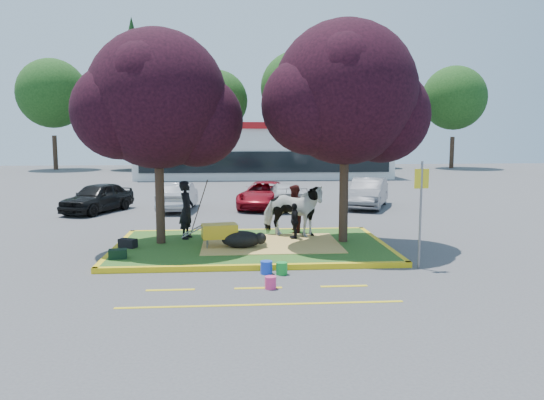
{
  "coord_description": "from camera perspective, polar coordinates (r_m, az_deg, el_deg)",
  "views": [
    {
      "loc": [
        -0.58,
        -16.01,
        3.52
      ],
      "look_at": [
        0.67,
        0.5,
        1.45
      ],
      "focal_mm": 35.0,
      "sensor_mm": 36.0,
      "label": 1
    }
  ],
  "objects": [
    {
      "name": "tree_purple_right",
      "position": [
        16.6,
        7.98,
        10.65
      ],
      "size": [
        5.3,
        4.4,
        6.82
      ],
      "color": "black",
      "rests_on": "median_island"
    },
    {
      "name": "car_white",
      "position": [
        25.19,
        1.45,
        0.48
      ],
      "size": [
        1.79,
        4.2,
        1.21
      ],
      "primitive_type": "imported",
      "rotation": [
        0.0,
        0.0,
        3.17
      ],
      "color": "silver",
      "rests_on": "ground"
    },
    {
      "name": "tree_purple_left",
      "position": [
        16.56,
        -12.16,
        9.88
      ],
      "size": [
        5.06,
        4.2,
        6.51
      ],
      "color": "black",
      "rests_on": "median_island"
    },
    {
      "name": "bucket_blue",
      "position": [
        13.5,
        -0.61,
        -7.27
      ],
      "size": [
        0.38,
        0.38,
        0.33
      ],
      "primitive_type": "cylinder",
      "rotation": [
        0.0,
        0.0,
        -0.26
      ],
      "color": "blue",
      "rests_on": "ground"
    },
    {
      "name": "visitor_a",
      "position": [
        18.09,
        2.39,
        -0.96
      ],
      "size": [
        0.74,
        0.89,
        1.65
      ],
      "primitive_type": "imported",
      "rotation": [
        0.0,
        0.0,
        -1.72
      ],
      "color": "#3F1412",
      "rests_on": "median_island"
    },
    {
      "name": "fire_lane_long",
      "position": [
        11.2,
        -1.17,
        -11.19
      ],
      "size": [
        6.0,
        0.1,
        0.01
      ],
      "primitive_type": "cube",
      "color": "yellow",
      "rests_on": "ground"
    },
    {
      "name": "straw_bedding",
      "position": [
        16.4,
        -0.13,
        -4.71
      ],
      "size": [
        4.2,
        3.0,
        0.01
      ],
      "primitive_type": "cube",
      "color": "#E1BA5C",
      "rests_on": "median_island"
    },
    {
      "name": "car_silver",
      "position": [
        24.91,
        -10.08,
        0.4
      ],
      "size": [
        1.63,
        4.03,
        1.3
      ],
      "primitive_type": "imported",
      "rotation": [
        0.0,
        0.0,
        3.08
      ],
      "color": "#999CA0",
      "rests_on": "ground"
    },
    {
      "name": "curb_right",
      "position": [
        17.03,
        11.67,
        -4.7
      ],
      "size": [
        0.16,
        5.3,
        0.15
      ],
      "primitive_type": "cube",
      "color": "yellow",
      "rests_on": "ground"
    },
    {
      "name": "bucket_green",
      "position": [
        13.45,
        1.06,
        -7.37
      ],
      "size": [
        0.3,
        0.3,
        0.31
      ],
      "primitive_type": "cylinder",
      "rotation": [
        0.0,
        0.0,
        0.05
      ],
      "color": "#17962F",
      "rests_on": "ground"
    },
    {
      "name": "visitor_b",
      "position": [
        17.09,
        2.42,
        -2.27
      ],
      "size": [
        0.35,
        0.71,
        1.16
      ],
      "primitive_type": "imported",
      "rotation": [
        0.0,
        0.0,
        -1.47
      ],
      "color": "black",
      "rests_on": "median_island"
    },
    {
      "name": "ground",
      "position": [
        16.4,
        -2.23,
        -5.27
      ],
      "size": [
        90.0,
        90.0,
        0.0
      ],
      "primitive_type": "plane",
      "color": "#424244",
      "rests_on": "ground"
    },
    {
      "name": "median_island",
      "position": [
        16.39,
        -2.23,
        -5.01
      ],
      "size": [
        8.0,
        5.0,
        0.15
      ],
      "primitive_type": "cube",
      "color": "#225119",
      "rests_on": "ground"
    },
    {
      "name": "curb_far",
      "position": [
        18.92,
        -2.52,
        -3.37
      ],
      "size": [
        8.3,
        0.16,
        0.15
      ],
      "primitive_type": "cube",
      "color": "yellow",
      "rests_on": "ground"
    },
    {
      "name": "car_black",
      "position": [
        25.14,
        -18.26,
        0.26
      ],
      "size": [
        3.02,
        4.24,
        1.34
      ],
      "primitive_type": "imported",
      "rotation": [
        0.0,
        0.0,
        -0.41
      ],
      "color": "black",
      "rests_on": "ground"
    },
    {
      "name": "fire_lane_stripe_b",
      "position": [
        12.34,
        -1.49,
        -9.44
      ],
      "size": [
        1.1,
        0.12,
        0.01
      ],
      "primitive_type": "cube",
      "color": "yellow",
      "rests_on": "ground"
    },
    {
      "name": "calf",
      "position": [
        15.82,
        -3.32,
        -4.24
      ],
      "size": [
        1.34,
        1.06,
        0.51
      ],
      "primitive_type": "ellipsoid",
      "rotation": [
        0.0,
        0.0,
        0.39
      ],
      "color": "black",
      "rests_on": "median_island"
    },
    {
      "name": "curb_near",
      "position": [
        13.88,
        -1.83,
        -7.25
      ],
      "size": [
        8.3,
        0.16,
        0.15
      ],
      "primitive_type": "cube",
      "color": "yellow",
      "rests_on": "ground"
    },
    {
      "name": "cow",
      "position": [
        17.39,
        2.23,
        -1.15
      ],
      "size": [
        2.25,
        1.52,
        1.74
      ],
      "primitive_type": "imported",
      "rotation": [
        0.0,
        0.0,
        1.26
      ],
      "color": "white",
      "rests_on": "median_island"
    },
    {
      "name": "car_grey",
      "position": [
        25.85,
        10.28,
        0.77
      ],
      "size": [
        3.0,
        4.53,
        1.41
      ],
      "primitive_type": "imported",
      "rotation": [
        0.0,
        0.0,
        -0.39
      ],
      "color": "#585A60",
      "rests_on": "ground"
    },
    {
      "name": "wheelbarrow",
      "position": [
        15.9,
        -5.63,
        -3.37
      ],
      "size": [
        1.87,
        0.77,
        0.7
      ],
      "rotation": [
        0.0,
        0.0,
        0.16
      ],
      "color": "black",
      "rests_on": "median_island"
    },
    {
      "name": "retail_building",
      "position": [
        44.09,
        -1.0,
        5.48
      ],
      "size": [
        20.4,
        8.4,
        4.4
      ],
      "color": "silver",
      "rests_on": "ground"
    },
    {
      "name": "treeline",
      "position": [
        53.82,
        -2.46,
        11.62
      ],
      "size": [
        46.58,
        7.8,
        14.63
      ],
      "color": "black",
      "rests_on": "ground"
    },
    {
      "name": "handler",
      "position": [
        17.31,
        -9.19,
        -1.05
      ],
      "size": [
        0.58,
        0.76,
        1.87
      ],
      "primitive_type": "imported",
      "rotation": [
        0.0,
        0.0,
        1.36
      ],
      "color": "black",
      "rests_on": "median_island"
    },
    {
      "name": "fire_lane_stripe_a",
      "position": [
        12.41,
        -10.88,
        -9.48
      ],
      "size": [
        1.1,
        0.12,
        0.01
      ],
      "primitive_type": "cube",
      "color": "yellow",
      "rests_on": "ground"
    },
    {
      "name": "gear_bag_green",
      "position": [
        15.07,
        -16.26,
        -5.59
      ],
      "size": [
        0.52,
        0.37,
        0.26
      ],
      "primitive_type": "cube",
      "rotation": [
        0.0,
        0.0,
        0.16
      ],
      "color": "black",
      "rests_on": "median_island"
    },
    {
      "name": "curb_left",
      "position": [
        16.75,
        -16.37,
        -5.04
      ],
      "size": [
        0.16,
        5.3,
        0.15
      ],
      "primitive_type": "cube",
      "color": "yellow",
      "rests_on": "ground"
    },
    {
      "name": "gear_bag_dark",
      "position": [
        16.42,
        -15.25,
        -4.5
      ],
      "size": [
        0.58,
        0.46,
        0.26
      ],
      "primitive_type": "cube",
      "rotation": [
        0.0,
        0.0,
        -0.4
      ],
      "color": "black",
      "rests_on": "median_island"
    },
    {
      "name": "bucket_pink",
      "position": [
        12.25,
        -0.17,
        -8.88
      ],
      "size": [
        0.35,
        0.35,
        0.29
      ],
      "primitive_type": "cylinder",
      "rotation": [
        0.0,
        0.0,
        0.37
      ],
      "color": "#ED3479",
      "rests_on": "ground"
    },
    {
      "name": "fire_lane_stripe_c",
      "position": [
        12.59,
        7.76,
        -9.16
      ],
      "size": [
        1.1,
        0.12,
        0.01
      ],
      "primitive_type": "cube",
      "color": "yellow",
      "rests_on": "ground"
    },
    {
      "name": "sign_post",
      "position": [
        14.27,
        15.72,
        -0.19
      ],
      "size": [
        0.4,
        0.09,
        2.82
      ],
      "rotation": [
        0.0,
        0.0,
        0.14
      ],
      "color": "slate",
      "rests_on": "ground"
    },
    {
      "name": "car_red",
      "position": [
        25.3,
        -0.8,
        0.56
      ],
      "size": [
        3.1,
        4.86,
        1.25
      ],
      "primitive_type": "imported",
      "rotation": [
        0.0,
        0.0,
        -0.25
      ],
      "color": "maroon",
      "rests_on": "ground"
    }
  ]
}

